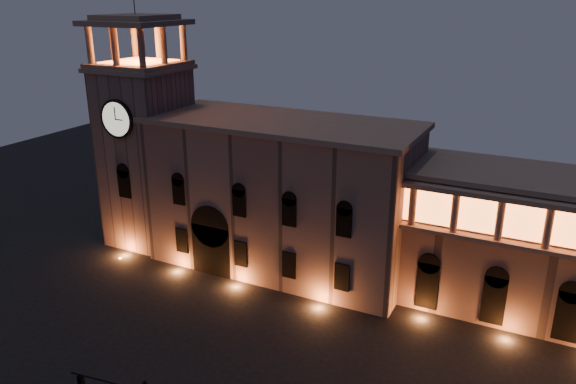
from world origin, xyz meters
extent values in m
plane|color=black|center=(0.00, 0.00, 0.00)|extent=(160.00, 160.00, 0.00)
cube|color=#816154|center=(-2.00, 22.00, 8.50)|extent=(30.00, 12.00, 17.00)
cube|color=gray|center=(-2.00, 22.00, 17.30)|extent=(30.80, 12.80, 0.60)
cube|color=black|center=(-8.00, 16.60, 3.00)|extent=(5.00, 1.40, 6.00)
cylinder|color=black|center=(-8.00, 16.60, 6.00)|extent=(5.00, 1.40, 5.00)
cube|color=orange|center=(-8.00, 16.40, 2.80)|extent=(4.20, 0.20, 5.00)
cube|color=#816154|center=(-20.50, 21.00, 11.00)|extent=(9.00, 9.00, 22.00)
cube|color=gray|center=(-20.50, 21.00, 22.25)|extent=(9.80, 9.80, 0.50)
cylinder|color=black|center=(-20.50, 16.32, 17.00)|extent=(4.60, 0.35, 4.60)
cylinder|color=beige|center=(-20.50, 16.18, 17.00)|extent=(4.00, 0.12, 4.00)
cube|color=gray|center=(-20.50, 21.00, 22.75)|extent=(9.40, 9.40, 0.50)
cube|color=orange|center=(-20.50, 21.00, 23.05)|extent=(6.80, 6.80, 0.15)
cylinder|color=gray|center=(-24.30, 17.20, 25.10)|extent=(0.76, 0.76, 4.20)
cylinder|color=gray|center=(-20.50, 17.20, 25.10)|extent=(0.76, 0.76, 4.20)
cylinder|color=gray|center=(-16.70, 17.20, 25.10)|extent=(0.76, 0.76, 4.20)
cylinder|color=gray|center=(-24.30, 24.80, 25.10)|extent=(0.76, 0.76, 4.20)
cylinder|color=gray|center=(-20.50, 24.80, 25.10)|extent=(0.76, 0.76, 4.20)
cylinder|color=gray|center=(-16.70, 24.80, 25.10)|extent=(0.76, 0.76, 4.20)
cylinder|color=gray|center=(-24.30, 21.00, 25.10)|extent=(0.76, 0.76, 4.20)
cylinder|color=gray|center=(-16.70, 21.00, 25.10)|extent=(0.76, 0.76, 4.20)
cube|color=gray|center=(-20.50, 21.00, 27.50)|extent=(9.80, 9.80, 0.60)
cube|color=gray|center=(-20.50, 21.00, 28.10)|extent=(7.50, 7.50, 0.60)
cylinder|color=gray|center=(14.00, 18.50, 11.50)|extent=(0.70, 0.70, 4.00)
cylinder|color=gray|center=(18.00, 18.50, 11.50)|extent=(0.70, 0.70, 4.00)
cylinder|color=gray|center=(22.00, 18.50, 11.50)|extent=(0.70, 0.70, 4.00)
cylinder|color=gray|center=(26.00, 18.50, 11.50)|extent=(0.70, 0.70, 4.00)
sphere|color=black|center=(4.97, -10.18, 7.99)|extent=(0.32, 0.32, 0.32)
cylinder|color=black|center=(2.17, -10.54, 7.32)|extent=(5.60, 0.86, 0.14)
cube|color=black|center=(0.05, -10.82, 6.76)|extent=(0.38, 0.36, 0.96)
camera|label=1|loc=(25.80, -31.96, 30.83)|focal=35.00mm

